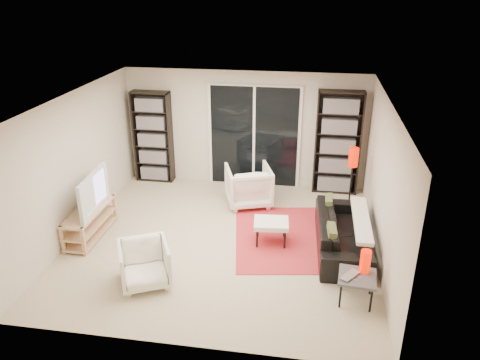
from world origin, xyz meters
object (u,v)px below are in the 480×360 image
(tv_stand, at_px, (90,222))
(sofa, at_px, (343,232))
(bookshelf_left, at_px, (153,137))
(floor_lamp, at_px, (353,164))
(armchair_front, at_px, (145,264))
(bookshelf_right, at_px, (338,143))
(armchair_back, at_px, (249,186))
(side_table, at_px, (357,279))
(ottoman, at_px, (271,224))

(tv_stand, xyz_separation_m, sofa, (4.22, 0.26, 0.03))
(bookshelf_left, relative_size, floor_lamp, 1.51)
(bookshelf_left, bearing_deg, sofa, -30.13)
(armchair_front, bearing_deg, bookshelf_right, 27.22)
(tv_stand, bearing_deg, floor_lamp, 19.67)
(bookshelf_left, relative_size, bookshelf_right, 0.93)
(tv_stand, distance_m, armchair_back, 2.99)
(tv_stand, bearing_deg, armchair_front, -39.86)
(bookshelf_left, distance_m, sofa, 4.58)
(bookshelf_right, relative_size, side_table, 3.89)
(armchair_front, xyz_separation_m, floor_lamp, (3.01, 2.73, 0.66))
(sofa, bearing_deg, bookshelf_left, 57.36)
(armchair_back, relative_size, side_table, 1.57)
(bookshelf_right, distance_m, sofa, 2.40)
(armchair_back, bearing_deg, ottoman, 93.86)
(sofa, relative_size, armchair_back, 2.39)
(armchair_front, relative_size, side_table, 1.30)
(sofa, xyz_separation_m, armchair_front, (-2.84, -1.41, 0.02))
(ottoman, bearing_deg, bookshelf_left, 140.56)
(armchair_back, relative_size, ottoman, 1.41)
(floor_lamp, bearing_deg, side_table, -90.84)
(bookshelf_left, xyz_separation_m, armchair_front, (1.08, -3.69, -0.66))
(sofa, height_order, armchair_back, armchair_back)
(bookshelf_right, distance_m, tv_stand, 4.93)
(tv_stand, distance_m, armchair_front, 1.81)
(bookshelf_left, height_order, sofa, bookshelf_left)
(ottoman, height_order, floor_lamp, floor_lamp)
(bookshelf_left, bearing_deg, floor_lamp, -13.20)
(tv_stand, height_order, ottoman, tv_stand)
(side_table, relative_size, floor_lamp, 0.42)
(tv_stand, distance_m, floor_lamp, 4.72)
(sofa, bearing_deg, armchair_front, 113.97)
(armchair_front, bearing_deg, floor_lamp, 16.27)
(bookshelf_left, xyz_separation_m, side_table, (4.06, -3.62, -0.62))
(bookshelf_right, relative_size, sofa, 1.03)
(tv_stand, height_order, sofa, sofa)
(tv_stand, bearing_deg, sofa, 3.48)
(armchair_back, distance_m, floor_lamp, 2.00)
(tv_stand, bearing_deg, ottoman, 4.90)
(ottoman, bearing_deg, side_table, -46.18)
(side_table, bearing_deg, armchair_back, 124.29)
(bookshelf_left, relative_size, tv_stand, 1.50)
(armchair_front, height_order, side_table, armchair_front)
(bookshelf_right, height_order, floor_lamp, bookshelf_right)
(bookshelf_right, bearing_deg, armchair_front, -126.88)
(bookshelf_left, relative_size, ottoman, 3.23)
(armchair_back, xyz_separation_m, floor_lamp, (1.91, -0.09, 0.59))
(bookshelf_right, xyz_separation_m, side_table, (0.21, -3.62, -0.69))
(ottoman, height_order, side_table, same)
(ottoman, xyz_separation_m, floor_lamp, (1.33, 1.31, 0.63))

